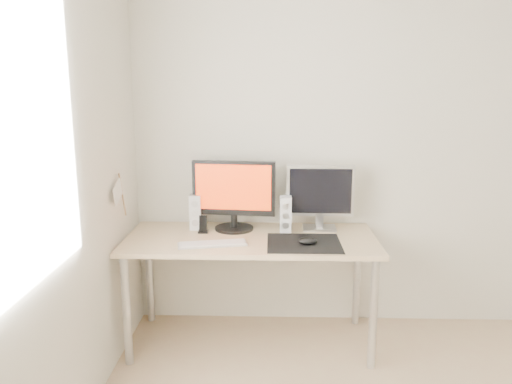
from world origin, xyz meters
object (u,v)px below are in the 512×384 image
object	(u,v)px
desk	(251,249)
speaker_right	(286,214)
keyboard	(213,244)
second_monitor	(320,194)
speaker_left	(196,212)
main_monitor	(234,193)
mouse	(308,241)
phone_dock	(203,227)

from	to	relation	value
desk	speaker_right	bearing A→B (deg)	29.73
desk	keyboard	world-z (taller)	keyboard
second_monitor	speaker_left	size ratio (longest dim) A/B	1.90
main_monitor	speaker_right	distance (m)	0.37
mouse	phone_dock	distance (m)	0.71
mouse	keyboard	distance (m)	0.58
speaker_left	keyboard	bearing A→B (deg)	-66.19
mouse	second_monitor	xyz separation A→B (m)	(0.10, 0.35, 0.22)
mouse	desk	distance (m)	0.40
speaker_right	phone_dock	xyz separation A→B (m)	(-0.54, -0.04, -0.08)
speaker_left	second_monitor	bearing A→B (deg)	1.77
mouse	desk	world-z (taller)	mouse
mouse	phone_dock	xyz separation A→B (m)	(-0.67, 0.24, 0.01)
mouse	desk	bearing A→B (deg)	156.77
keyboard	main_monitor	bearing A→B (deg)	72.16
second_monitor	phone_dock	xyz separation A→B (m)	(-0.77, -0.11, -0.21)
main_monitor	speaker_right	xyz separation A→B (m)	(0.34, -0.03, -0.14)
main_monitor	desk	bearing A→B (deg)	-53.37
keyboard	second_monitor	bearing A→B (deg)	28.34
second_monitor	phone_dock	world-z (taller)	second_monitor
main_monitor	speaker_left	size ratio (longest dim) A/B	2.33
mouse	speaker_right	xyz separation A→B (m)	(-0.13, 0.28, 0.09)
desk	speaker_right	xyz separation A→B (m)	(0.22, 0.13, 0.20)
desk	second_monitor	world-z (taller)	second_monitor
mouse	main_monitor	size ratio (longest dim) A/B	0.21
mouse	phone_dock	size ratio (longest dim) A/B	1.02
speaker_left	keyboard	distance (m)	0.39
second_monitor	keyboard	distance (m)	0.81
keyboard	phone_dock	size ratio (longest dim) A/B	3.76
keyboard	phone_dock	xyz separation A→B (m)	(-0.09, 0.26, 0.03)
second_monitor	mouse	bearing A→B (deg)	-106.56
desk	speaker_right	distance (m)	0.32
desk	second_monitor	xyz separation A→B (m)	(0.45, 0.20, 0.32)
speaker_left	phone_dock	world-z (taller)	speaker_left
mouse	desk	xyz separation A→B (m)	(-0.35, 0.15, -0.10)
mouse	keyboard	xyz separation A→B (m)	(-0.58, -0.02, -0.02)
desk	phone_dock	world-z (taller)	phone_dock
second_monitor	keyboard	bearing A→B (deg)	-151.66
speaker_left	speaker_right	distance (m)	0.60
phone_dock	main_monitor	bearing A→B (deg)	20.11
phone_dock	desk	bearing A→B (deg)	-15.52
desk	main_monitor	bearing A→B (deg)	126.63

